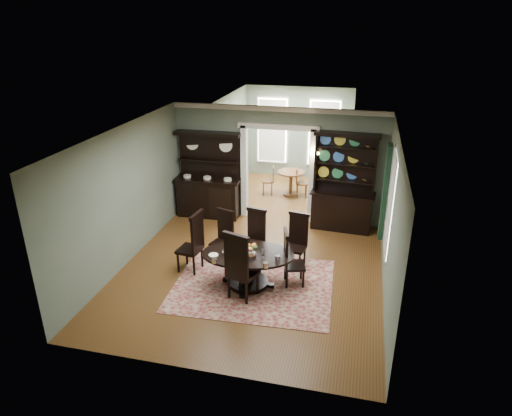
{
  "coord_description": "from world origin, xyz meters",
  "views": [
    {
      "loc": [
        2.08,
        -8.16,
        5.07
      ],
      "look_at": [
        -0.01,
        0.6,
        1.25
      ],
      "focal_mm": 32.0,
      "sensor_mm": 36.0,
      "label": 1
    }
  ],
  "objects_px": {
    "dining_table": "(248,263)",
    "sideboard": "(209,187)",
    "welsh_dresser": "(343,195)",
    "parlor_table": "(291,180)"
  },
  "relations": [
    {
      "from": "sideboard",
      "to": "welsh_dresser",
      "type": "height_order",
      "value": "welsh_dresser"
    },
    {
      "from": "sideboard",
      "to": "parlor_table",
      "type": "relative_size",
      "value": 2.83
    },
    {
      "from": "parlor_table",
      "to": "dining_table",
      "type": "bearing_deg",
      "value": -90.08
    },
    {
      "from": "dining_table",
      "to": "parlor_table",
      "type": "height_order",
      "value": "parlor_table"
    },
    {
      "from": "parlor_table",
      "to": "welsh_dresser",
      "type": "bearing_deg",
      "value": -50.57
    },
    {
      "from": "dining_table",
      "to": "parlor_table",
      "type": "distance_m",
      "value": 5.19
    },
    {
      "from": "dining_table",
      "to": "welsh_dresser",
      "type": "bearing_deg",
      "value": 54.53
    },
    {
      "from": "dining_table",
      "to": "sideboard",
      "type": "bearing_deg",
      "value": 112.72
    },
    {
      "from": "sideboard",
      "to": "welsh_dresser",
      "type": "distance_m",
      "value": 3.56
    },
    {
      "from": "welsh_dresser",
      "to": "sideboard",
      "type": "bearing_deg",
      "value": -176.12
    }
  ]
}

